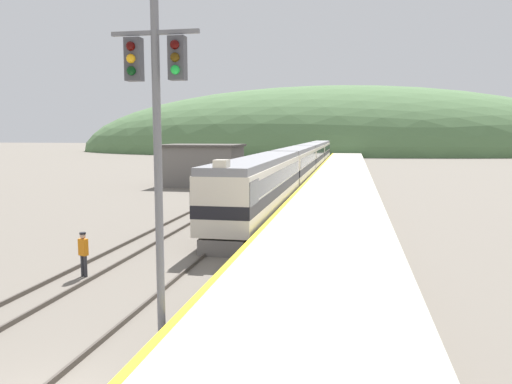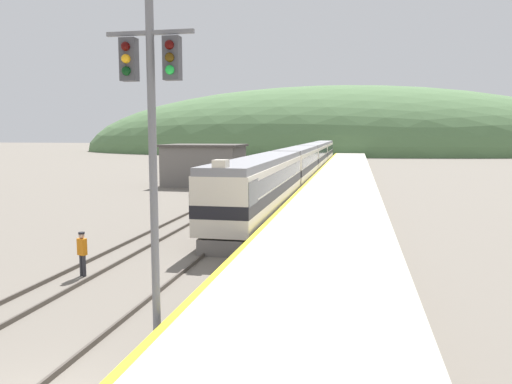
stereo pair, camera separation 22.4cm
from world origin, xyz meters
name	(u,v)px [view 1 (the left image)]	position (x,y,z in m)	size (l,w,h in m)	color
track_main	(313,169)	(0.00, 70.00, 0.08)	(1.52, 180.00, 0.16)	#4C443D
track_siding	(284,168)	(-4.69, 70.00, 0.08)	(1.52, 180.00, 0.16)	#4C443D
platform	(341,178)	(4.75, 50.00, 0.55)	(6.39, 140.00, 1.12)	#BCB5A5
distant_hills	(332,152)	(0.00, 142.31, 0.00)	(156.11, 70.25, 38.63)	#517547
station_shed	(202,165)	(-10.13, 43.93, 2.25)	(8.47, 6.63, 4.46)	slate
express_train_lead_car	(261,185)	(0.00, 23.92, 2.25)	(2.84, 21.38, 4.48)	black
carriage_second	(296,165)	(0.00, 45.35, 2.24)	(2.83, 19.25, 4.12)	black
carriage_third	(311,156)	(0.00, 65.47, 2.24)	(2.83, 19.25, 4.12)	black
carriage_fourth	(320,151)	(0.00, 85.60, 2.24)	(2.83, 19.25, 4.12)	black
signal_mast_main	(157,125)	(1.23, 3.21, 5.90)	(2.20, 0.42, 8.98)	slate
track_worker	(83,251)	(-4.51, 9.45, 1.03)	(0.41, 0.33, 1.80)	#2D2D33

